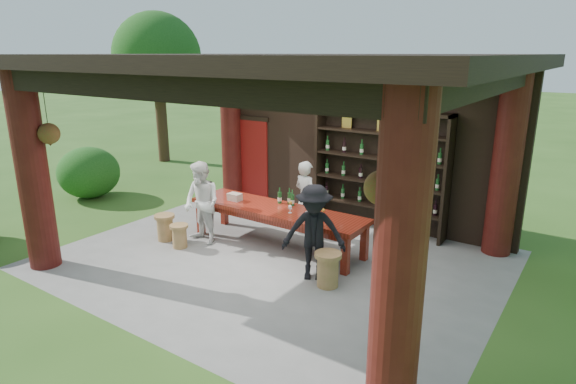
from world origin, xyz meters
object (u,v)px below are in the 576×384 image
Objects in this scene: napkin_basket at (235,197)px; stool_near_left at (180,235)px; stool_far_left at (165,227)px; host at (306,198)px; stool_near_right at (328,269)px; guest_man at (314,233)px; wine_shelf at (379,171)px; tasting_table at (277,214)px; guest_woman at (202,203)px.

stool_near_left is at bearing -115.94° from napkin_basket.
stool_far_left is 2.80m from host.
stool_near_right is at bearing -17.76° from napkin_basket.
guest_man reaches higher than stool_near_right.
napkin_basket is at bearing 162.24° from stool_near_right.
guest_man is (0.11, -2.69, -0.45)m from wine_shelf.
host is at bearing -133.11° from wine_shelf.
wine_shelf is 0.79× the size of tasting_table.
tasting_table is at bearing 151.00° from stool_near_right.
stool_near_right is at bearing 1.57° from stool_far_left.
stool_near_left is at bearing -176.18° from stool_near_right.
stool_near_left is 1.28m from napkin_basket.
stool_near_right reaches higher than stool_near_left.
tasting_table is 1.87m from stool_near_right.
napkin_basket is at bearing 133.58° from guest_man.
host is at bearing 38.66° from napkin_basket.
wine_shelf reaches higher than tasting_table.
wine_shelf reaches higher than stool_near_left.
host is (1.59, 1.90, 0.52)m from stool_near_left.
wine_shelf reaches higher than host.
stool_far_left is at bearing -144.88° from guest_woman.
wine_shelf reaches higher than guest_woman.
tasting_table is 6.32× the size of stool_near_right.
guest_man reaches higher than stool_far_left.
wine_shelf is 1.78× the size of guest_man.
tasting_table is 2.23m from stool_far_left.
guest_woman is 6.07× the size of napkin_basket.
wine_shelf is 2.73m from guest_man.
host reaches higher than stool_far_left.
stool_near_left is 0.29× the size of guest_man.
wine_shelf is 5.41× the size of stool_far_left.
tasting_table is 1.87m from stool_near_left.
guest_man is at bearing 6.42° from guest_woman.
wine_shelf is 5.01× the size of stool_near_right.
stool_near_left is 0.28× the size of guest_woman.
wine_shelf is 4.11m from stool_near_left.
host is 5.81× the size of napkin_basket.
guest_man is (2.73, 0.32, 0.55)m from stool_near_left.
wine_shelf is at bearing 42.78° from stool_far_left.
stool_near_right is 2.29m from host.
guest_woman is at bearing 25.91° from stool_far_left.
guest_man is at bearing -31.39° from tasting_table.
guest_woman is (0.69, 0.34, 0.52)m from stool_far_left.
tasting_table is 7.85× the size of stool_near_left.
stool_near_right is 0.60m from guest_man.
stool_near_right is 0.37× the size of host.
guest_man is (-0.33, 0.11, 0.49)m from stool_near_right.
stool_far_left is at bearing -153.33° from tasting_table.
tasting_table is 1.50m from guest_man.
napkin_basket reaches higher than stool_far_left.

